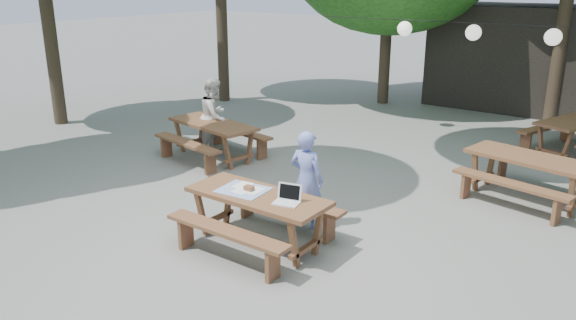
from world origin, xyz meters
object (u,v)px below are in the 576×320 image
(main_picnic_table, at_px, (258,219))
(picnic_table_nw, at_px, (213,140))
(second_person, at_px, (215,116))
(woman, at_px, (307,179))

(main_picnic_table, bearing_deg, picnic_table_nw, 141.82)
(main_picnic_table, relative_size, picnic_table_nw, 0.93)
(picnic_table_nw, relative_size, second_person, 1.36)
(second_person, bearing_deg, main_picnic_table, -148.81)
(main_picnic_table, distance_m, picnic_table_nw, 4.06)
(picnic_table_nw, height_order, woman, woman)
(picnic_table_nw, distance_m, second_person, 0.56)
(picnic_table_nw, bearing_deg, main_picnic_table, -28.45)
(main_picnic_table, bearing_deg, second_person, 140.52)
(picnic_table_nw, height_order, second_person, second_person)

